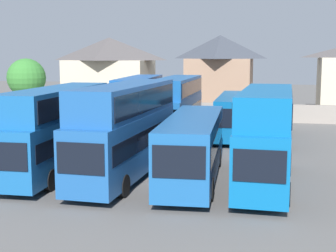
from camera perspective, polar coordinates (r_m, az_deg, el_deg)
name	(u,v)px	position (r m, az deg, el deg)	size (l,w,h in m)	color
ground	(204,130)	(44.38, 4.13, -0.51)	(140.00, 140.00, 0.00)	#605E5B
depot_boundary_wall	(214,112)	(51.02, 5.25, 1.65)	(56.00, 0.50, 1.80)	gray
bus_1	(57,126)	(28.84, -12.66, 0.05)	(2.86, 11.60, 4.86)	#185B9F
bus_2	(126,125)	(27.25, -4.85, 0.06)	(2.93, 11.90, 5.14)	#1D5499
bus_3	(193,144)	(26.52, 2.88, -2.13)	(3.29, 11.72, 3.47)	#1B589D
bus_4	(266,132)	(25.91, 11.18, -0.70)	(2.76, 10.73, 4.97)	#0C60A5
bus_5	(139,102)	(42.35, -3.37, 2.77)	(3.35, 11.71, 4.80)	#1852A3
bus_6	(177,103)	(41.05, 1.04, 2.63)	(2.69, 11.04, 4.83)	#17559B
bus_7	(234,113)	(40.87, 7.59, 1.43)	(2.75, 11.03, 3.40)	#0C5897
bus_8	(274,115)	(40.33, 12.02, 1.21)	(2.84, 11.69, 3.37)	#1764A4
house_terrace_left	(110,72)	(63.69, -6.71, 6.18)	(10.59, 8.02, 8.79)	beige
house_terrace_centre	(220,72)	(60.08, 5.97, 6.15)	(7.85, 7.88, 8.95)	#9E7A60
tree_left_of_lot	(26,78)	(53.72, -15.92, 5.32)	(3.98, 3.98, 6.30)	brown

